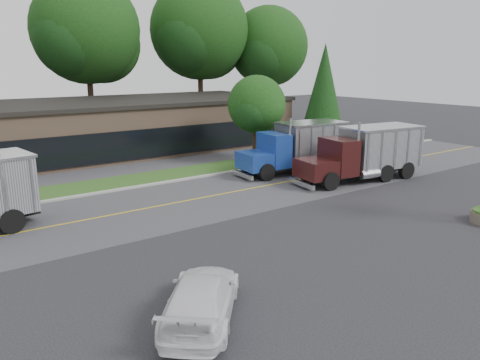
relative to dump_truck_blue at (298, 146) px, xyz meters
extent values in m
plane|color=#35353A|center=(-10.36, -10.78, -1.80)|extent=(140.00, 140.00, 0.00)
cube|color=#55555A|center=(-10.36, -1.78, -1.80)|extent=(60.00, 8.00, 0.02)
cube|color=gold|center=(-10.36, -1.78, -1.80)|extent=(60.00, 0.12, 0.01)
cube|color=#9E9E99|center=(-10.36, 2.42, -1.80)|extent=(60.00, 0.30, 0.12)
cube|color=#30521C|center=(-10.36, 4.22, -1.80)|extent=(60.00, 3.40, 0.03)
cube|color=#55555A|center=(-10.36, 9.22, -1.80)|extent=(60.00, 7.00, 0.02)
cube|color=#927159|center=(-8.36, 15.22, 0.20)|extent=(32.00, 12.00, 4.00)
cylinder|color=#382619|center=(-6.36, 23.22, 1.00)|extent=(0.56, 0.56, 5.60)
sphere|color=#10370F|center=(-6.36, 23.22, 8.60)|extent=(10.24, 10.24, 10.24)
sphere|color=#10370F|center=(-4.44, 24.50, 7.32)|extent=(7.68, 7.68, 7.68)
sphere|color=black|center=(-7.97, 22.26, 7.64)|extent=(7.04, 7.04, 7.04)
cylinder|color=#382619|center=(5.64, 22.22, 1.11)|extent=(0.56, 0.56, 5.82)
sphere|color=#10370F|center=(5.64, 22.22, 9.00)|extent=(10.64, 10.64, 10.64)
sphere|color=#10370F|center=(7.63, 23.55, 7.67)|extent=(7.98, 7.98, 7.98)
sphere|color=black|center=(3.97, 21.22, 8.00)|extent=(7.31, 7.31, 7.31)
cylinder|color=#382619|center=(13.64, 20.22, 0.67)|extent=(0.56, 0.56, 4.95)
sphere|color=#10370F|center=(13.64, 20.22, 7.38)|extent=(9.04, 9.04, 9.04)
sphere|color=#10370F|center=(15.33, 21.35, 6.25)|extent=(6.78, 6.78, 6.78)
sphere|color=black|center=(12.22, 19.37, 6.53)|extent=(6.22, 6.22, 6.22)
cylinder|color=#382619|center=(9.64, 7.22, -1.30)|extent=(0.44, 0.44, 1.00)
cone|color=black|center=(9.64, 7.22, 3.18)|extent=(3.99, 3.99, 8.16)
cylinder|color=#382619|center=(-0.36, 4.22, -0.63)|extent=(0.56, 0.56, 2.34)
sphere|color=#10370F|center=(-0.36, 4.22, 2.54)|extent=(4.28, 4.28, 4.28)
sphere|color=#10370F|center=(0.44, 4.75, 2.01)|extent=(3.21, 3.21, 3.21)
sphere|color=black|center=(-1.03, 3.82, 2.14)|extent=(2.94, 2.94, 2.94)
cube|color=black|center=(-0.22, 0.02, -1.23)|extent=(7.52, 1.72, 0.28)
cube|color=navy|center=(-3.45, 0.34, -0.68)|extent=(2.00, 2.46, 1.10)
cube|color=navy|center=(-1.99, 0.20, -0.08)|extent=(1.53, 2.52, 2.20)
cube|color=black|center=(-2.56, 0.25, 0.32)|extent=(0.26, 2.10, 0.90)
cube|color=silver|center=(1.07, -0.11, 0.22)|extent=(4.68, 2.92, 2.50)
cube|color=silver|center=(1.07, -0.11, 1.52)|extent=(4.85, 3.09, 0.12)
cylinder|color=black|center=(-3.17, 1.47, -1.23)|extent=(1.13, 0.46, 1.10)
cylinder|color=black|center=(-3.40, -0.82, -1.23)|extent=(1.13, 0.46, 1.10)
cylinder|color=black|center=(1.51, 1.01, -1.23)|extent=(1.13, 0.46, 1.10)
cylinder|color=black|center=(1.29, -1.28, -1.23)|extent=(1.13, 0.46, 1.10)
cube|color=black|center=(1.76, -4.15, -1.23)|extent=(8.40, 2.12, 0.28)
cube|color=black|center=(-1.83, -3.66, -0.68)|extent=(2.29, 2.55, 1.10)
cube|color=black|center=(-0.22, -3.88, -0.08)|extent=(1.76, 2.57, 2.20)
cube|color=black|center=(-0.84, -3.79, 0.32)|extent=(0.35, 2.09, 0.90)
cube|color=silver|center=(3.20, -4.35, 0.22)|extent=(5.28, 3.15, 2.50)
cube|color=silver|center=(3.20, -4.35, 1.52)|extent=(5.45, 3.32, 0.12)
cylinder|color=black|center=(-1.50, -2.54, -1.23)|extent=(1.14, 0.50, 1.10)
cylinder|color=black|center=(-1.81, -4.82, -1.23)|extent=(1.14, 0.50, 1.10)
cylinder|color=black|center=(3.71, -3.26, -1.23)|extent=(1.14, 0.50, 1.10)
cylinder|color=black|center=(3.40, -5.54, -1.23)|extent=(1.14, 0.50, 1.10)
imported|color=white|center=(-15.36, -12.65, -1.12)|extent=(4.50, 4.80, 1.36)
camera|label=1|loc=(-21.63, -23.32, 5.49)|focal=35.00mm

